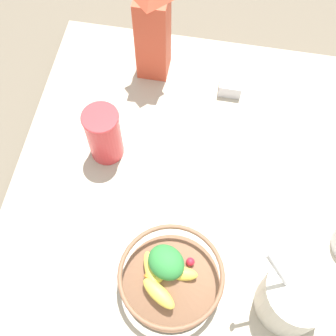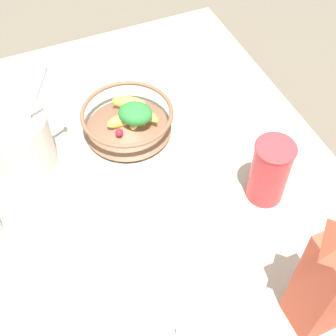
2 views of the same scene
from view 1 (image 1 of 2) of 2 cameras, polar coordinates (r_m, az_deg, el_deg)
ground_plane at (r=1.12m, az=8.22°, el=-8.42°), size 6.00×6.00×0.00m
countertop at (r=1.10m, az=8.38°, el=-8.01°), size 1.09×1.09×0.05m
fruit_bowl at (r=0.99m, az=0.26°, el=-13.15°), size 0.22×0.22×0.10m
milk_carton at (r=1.18m, az=-1.87°, el=16.53°), size 0.08×0.08×0.29m
yogurt_tub at (r=0.98m, az=15.17°, el=-14.87°), size 0.17×0.13×0.27m
drinking_cup at (r=1.08m, az=-7.84°, el=4.12°), size 0.08×0.08×0.15m
spice_jar at (r=1.24m, az=7.64°, el=9.97°), size 0.06×0.06×0.04m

